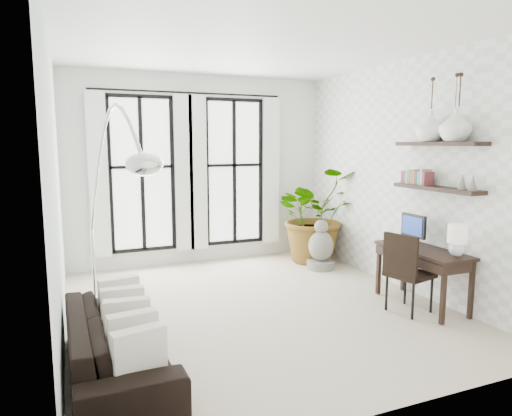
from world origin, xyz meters
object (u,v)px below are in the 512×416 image
plant (315,214)px  desk_chair (406,268)px  buddha (321,248)px  desk (426,253)px  arc_lamp (113,160)px  sofa (117,345)px

plant → desk_chair: 2.65m
buddha → desk: bearing=-82.2°
desk_chair → arc_lamp: size_ratio=0.41×
plant → buddha: (-0.17, -0.50, -0.48)m
desk_chair → buddha: bearing=74.1°
sofa → desk_chair: desk_chair is taller
plant → buddha: plant is taller
plant → arc_lamp: arc_lamp is taller
arc_lamp → buddha: arc_lamp is taller
plant → desk_chair: size_ratio=1.67×
sofa → plant: plant is taller
sofa → arc_lamp: arc_lamp is taller
desk → buddha: size_ratio=1.54×
plant → desk: plant is taller
plant → desk_chair: bearing=-95.4°
sofa → buddha: buddha is taller
plant → buddha: bearing=-109.1°
sofa → desk: bearing=-86.3°
arc_lamp → buddha: size_ratio=2.97×
plant → arc_lamp: 4.25m
plant → desk: (0.11, -2.56, -0.12)m
buddha → sofa: bearing=-145.6°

